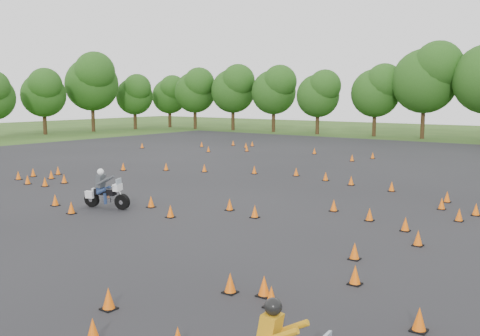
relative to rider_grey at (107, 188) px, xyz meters
name	(u,v)px	position (x,y,z in m)	size (l,w,h in m)	color
ground	(180,209)	(2.42, 1.65, -0.80)	(140.00, 140.00, 0.00)	#2D5119
asphalt_pad	(264,188)	(2.42, 7.65, -0.80)	(62.00, 62.00, 0.00)	black
traffic_cones	(258,184)	(2.36, 7.19, -0.57)	(36.22, 33.04, 0.45)	#F8620A
rider_grey	(107,188)	(0.00, 0.00, 0.00)	(2.07, 0.63, 1.60)	#3D4044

